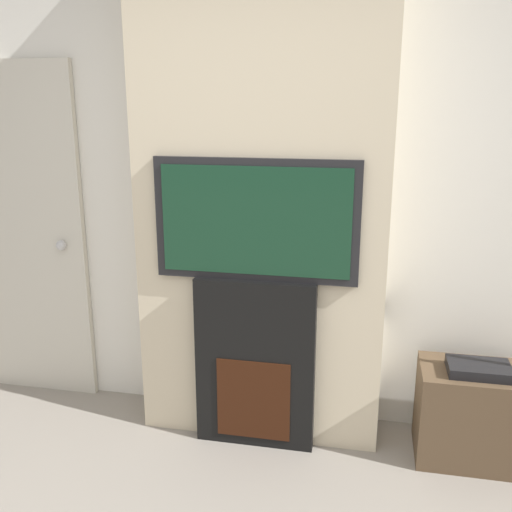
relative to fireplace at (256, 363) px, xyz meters
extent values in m
cube|color=silver|center=(0.00, 0.35, 0.90)|extent=(6.00, 0.06, 2.70)
cube|color=beige|center=(0.00, 0.16, 0.90)|extent=(1.28, 0.32, 2.70)
cube|color=black|center=(0.00, 0.00, 0.00)|extent=(0.62, 0.14, 0.91)
cube|color=#33160A|center=(0.00, -0.07, -0.18)|extent=(0.39, 0.01, 0.44)
cube|color=black|center=(0.00, 0.00, 0.76)|extent=(1.01, 0.06, 0.60)
cube|color=#143823|center=(0.00, -0.03, 0.76)|extent=(0.93, 0.01, 0.53)
cube|color=brown|center=(1.10, 0.06, -0.21)|extent=(0.54, 0.36, 0.49)
cube|color=black|center=(1.10, 0.03, 0.06)|extent=(0.30, 0.20, 0.05)
cube|color=beige|center=(-1.51, 0.30, 0.55)|extent=(0.86, 0.04, 2.00)
sphere|color=silver|center=(-1.21, 0.26, 0.51)|extent=(0.06, 0.06, 0.06)
camera|label=1|loc=(0.54, -2.67, 1.33)|focal=40.00mm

